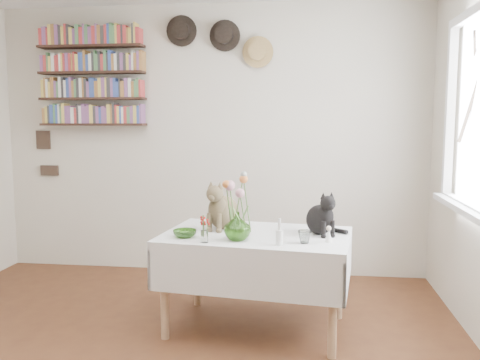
# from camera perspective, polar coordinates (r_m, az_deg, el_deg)

# --- Properties ---
(room) EXTENTS (4.08, 4.58, 2.58)m
(room) POSITION_cam_1_polar(r_m,az_deg,el_deg) (2.60, -12.63, 2.36)
(room) COLOR brown
(room) RESTS_ON ground
(dining_table) EXTENTS (1.34, 0.95, 0.67)m
(dining_table) POSITION_cam_1_polar(r_m,az_deg,el_deg) (3.52, 1.84, -8.67)
(dining_table) COLOR white
(dining_table) RESTS_ON room
(tabby_cat) EXTENTS (0.32, 0.36, 0.36)m
(tabby_cat) POSITION_cam_1_polar(r_m,az_deg,el_deg) (3.63, -1.86, -2.65)
(tabby_cat) COLOR olive
(tabby_cat) RESTS_ON dining_table
(black_cat) EXTENTS (0.30, 0.32, 0.31)m
(black_cat) POSITION_cam_1_polar(r_m,az_deg,el_deg) (3.50, 8.95, -3.52)
(black_cat) COLOR black
(black_cat) RESTS_ON dining_table
(flower_vase) EXTENTS (0.23, 0.23, 0.18)m
(flower_vase) POSITION_cam_1_polar(r_m,az_deg,el_deg) (3.29, -0.30, -5.19)
(flower_vase) COLOR #6BAF44
(flower_vase) RESTS_ON dining_table
(green_bowl) EXTENTS (0.17, 0.17, 0.05)m
(green_bowl) POSITION_cam_1_polar(r_m,az_deg,el_deg) (3.40, -6.21, -6.00)
(green_bowl) COLOR #6BAF44
(green_bowl) RESTS_ON dining_table
(drinking_glass) EXTENTS (0.11, 0.11, 0.08)m
(drinking_glass) POSITION_cam_1_polar(r_m,az_deg,el_deg) (3.24, 7.27, -6.36)
(drinking_glass) COLOR white
(drinking_glass) RESTS_ON dining_table
(candlestick) EXTENTS (0.05, 0.05, 0.17)m
(candlestick) POSITION_cam_1_polar(r_m,az_deg,el_deg) (3.17, 4.43, -6.30)
(candlestick) COLOR white
(candlestick) RESTS_ON dining_table
(berry_jar) EXTENTS (0.05, 0.05, 0.19)m
(berry_jar) POSITION_cam_1_polar(r_m,az_deg,el_deg) (3.23, -4.02, -5.52)
(berry_jar) COLOR white
(berry_jar) RESTS_ON dining_table
(porcelain_figurine) EXTENTS (0.05, 0.05, 0.10)m
(porcelain_figurine) POSITION_cam_1_polar(r_m,az_deg,el_deg) (3.29, 9.93, -6.10)
(porcelain_figurine) COLOR white
(porcelain_figurine) RESTS_ON dining_table
(flower_bouquet) EXTENTS (0.17, 0.12, 0.39)m
(flower_bouquet) POSITION_cam_1_polar(r_m,az_deg,el_deg) (3.26, -0.25, -0.82)
(flower_bouquet) COLOR #4C7233
(flower_bouquet) RESTS_ON flower_vase
(bookshelf_unit) EXTENTS (1.00, 0.16, 0.91)m
(bookshelf_unit) POSITION_cam_1_polar(r_m,az_deg,el_deg) (5.03, -16.28, 11.06)
(bookshelf_unit) COLOR black
(bookshelf_unit) RESTS_ON room
(wall_hats) EXTENTS (0.98, 0.09, 0.48)m
(wall_hats) POSITION_cam_1_polar(r_m,az_deg,el_deg) (4.75, -2.17, 15.53)
(wall_hats) COLOR black
(wall_hats) RESTS_ON room
(wall_art_plaques) EXTENTS (0.21, 0.02, 0.44)m
(wall_art_plaques) POSITION_cam_1_polar(r_m,az_deg,el_deg) (5.31, -20.96, 2.89)
(wall_art_plaques) COLOR #38281E
(wall_art_plaques) RESTS_ON room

